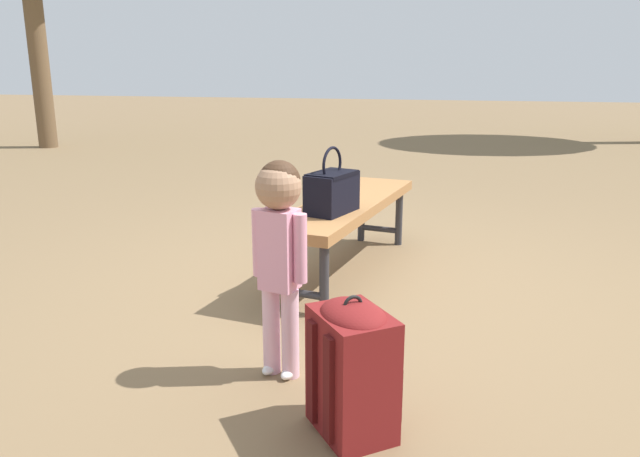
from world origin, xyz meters
TOP-DOWN VIEW (x-y plane):
  - ground_plane at (0.00, 0.00)m, footprint 40.00×40.00m
  - park_bench at (-0.41, -0.20)m, footprint 1.64×0.65m
  - handbag at (-0.09, -0.22)m, footprint 0.36×0.27m
  - child_standing at (0.95, -0.21)m, footprint 0.18×0.24m
  - backpack_large at (1.29, 0.15)m, footprint 0.37×0.36m

SIDE VIEW (x-z plane):
  - ground_plane at x=0.00m, z-range 0.00..0.00m
  - backpack_large at x=1.29m, z-range 0.00..0.51m
  - park_bench at x=-0.41m, z-range 0.17..0.62m
  - handbag at x=-0.09m, z-range 0.39..0.76m
  - child_standing at x=0.95m, z-range 0.15..1.04m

